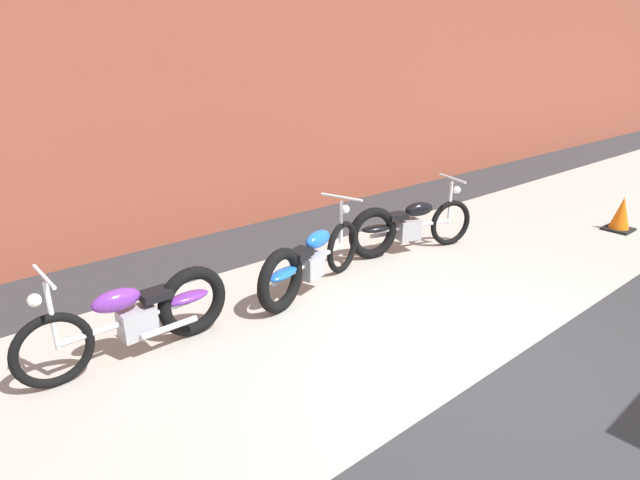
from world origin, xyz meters
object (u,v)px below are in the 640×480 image
at_px(motorcycle_black, 404,226).
at_px(motorcycle_blue, 306,263).
at_px(motorcycle_purple, 145,314).
at_px(traffic_cone, 621,215).

bearing_deg(motorcycle_black, motorcycle_blue, -158.88).
bearing_deg(motorcycle_purple, motorcycle_blue, 178.69).
bearing_deg(traffic_cone, motorcycle_blue, 165.10).
xyz_separation_m(motorcycle_purple, motorcycle_blue, (1.93, -0.00, 0.00)).
relative_size(motorcycle_purple, motorcycle_black, 1.03).
xyz_separation_m(motorcycle_blue, motorcycle_black, (1.88, 0.17, 0.00)).
bearing_deg(motorcycle_purple, motorcycle_black, -178.73).
xyz_separation_m(motorcycle_black, traffic_cone, (3.40, -1.57, -0.15)).
xyz_separation_m(motorcycle_blue, traffic_cone, (5.28, -1.40, -0.15)).
relative_size(motorcycle_black, traffic_cone, 3.56).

